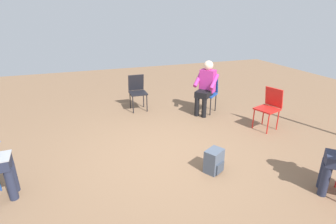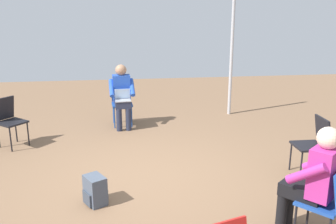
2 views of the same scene
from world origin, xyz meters
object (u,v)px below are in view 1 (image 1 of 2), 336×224
(chair_northeast, at_px, (208,91))
(chair_east, at_px, (270,106))
(backpack_near_laptop_user, at_px, (214,162))
(person_in_magenta, at_px, (206,85))
(chair_north, at_px, (137,90))

(chair_northeast, height_order, chair_east, same)
(chair_northeast, relative_size, backpack_near_laptop_user, 2.36)
(chair_northeast, height_order, backpack_near_laptop_user, chair_northeast)
(person_in_magenta, bearing_deg, backpack_near_laptop_user, 115.71)
(chair_northeast, xyz_separation_m, chair_east, (0.70, -1.32, 0.00))
(chair_east, height_order, person_in_magenta, person_in_magenta)
(backpack_near_laptop_user, bearing_deg, person_in_magenta, 66.18)
(person_in_magenta, xyz_separation_m, backpack_near_laptop_user, (-0.99, -2.25, -0.54))
(chair_northeast, distance_m, chair_north, 1.71)
(chair_north, xyz_separation_m, person_in_magenta, (1.44, -0.79, 0.20))
(person_in_magenta, bearing_deg, chair_east, 173.76)
(chair_north, height_order, chair_east, same)
(chair_north, bearing_deg, person_in_magenta, 151.85)
(chair_northeast, height_order, person_in_magenta, person_in_magenta)
(chair_north, xyz_separation_m, chair_east, (2.27, -2.01, 0.00))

